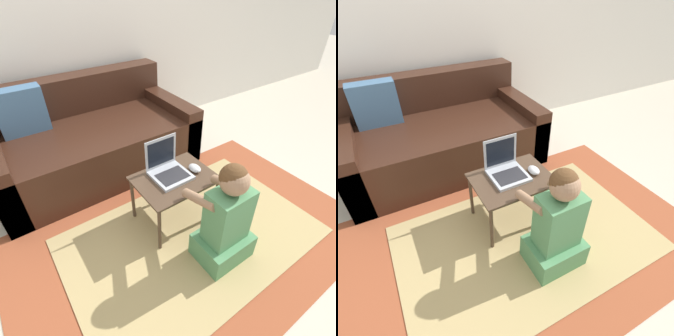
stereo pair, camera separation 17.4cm
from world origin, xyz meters
The scene contains 8 objects.
ground_plane centered at (0.00, 0.00, 0.00)m, with size 16.00×16.00×0.00m, color beige.
wall_back centered at (0.00, 1.61, 1.25)m, with size 9.00×0.06×2.50m.
area_rug centered at (0.04, -0.09, 0.00)m, with size 2.38×1.51×0.01m.
couch centered at (-0.17, 1.11, 0.28)m, with size 1.70×0.94×0.79m.
laptop_desk centered at (0.04, 0.13, 0.34)m, with size 0.53×0.39×0.38m.
laptop centered at (0.02, 0.18, 0.42)m, with size 0.24×0.24×0.24m.
computer_mouse centered at (0.20, 0.11, 0.40)m, with size 0.07×0.10×0.04m.
person_seated centered at (0.10, -0.30, 0.31)m, with size 0.33×0.39×0.72m.
Camera 1 is at (-0.78, -0.96, 1.49)m, focal length 28.00 mm.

